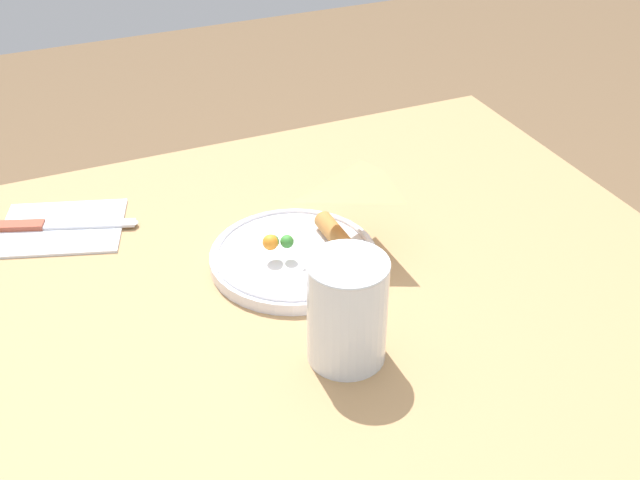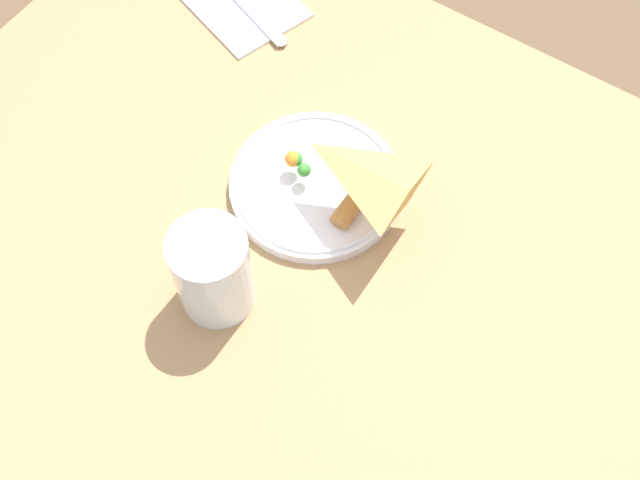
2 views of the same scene
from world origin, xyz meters
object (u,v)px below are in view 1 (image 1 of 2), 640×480
(plate_pizza, at_px, (294,254))
(milk_glass, at_px, (344,316))
(napkin_folded, at_px, (62,228))
(butter_knife, at_px, (54,225))
(dining_table, at_px, (313,368))

(plate_pizza, distance_m, milk_glass, 0.19)
(napkin_folded, bearing_deg, butter_knife, 160.23)
(dining_table, relative_size, butter_knife, 5.11)
(dining_table, height_order, butter_knife, butter_knife)
(plate_pizza, bearing_deg, dining_table, -97.74)
(milk_glass, bearing_deg, butter_knife, 123.42)
(butter_knife, bearing_deg, plate_pizza, -17.16)
(dining_table, xyz_separation_m, napkin_folded, (-0.25, 0.28, 0.10))
(plate_pizza, height_order, napkin_folded, plate_pizza)
(milk_glass, bearing_deg, plate_pizza, 85.23)
(dining_table, bearing_deg, napkin_folded, 130.95)
(dining_table, relative_size, milk_glass, 8.03)
(dining_table, height_order, milk_glass, milk_glass)
(dining_table, distance_m, napkin_folded, 0.39)
(milk_glass, xyz_separation_m, napkin_folded, (-0.24, 0.38, -0.05))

